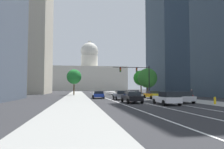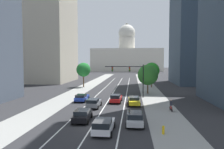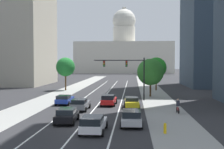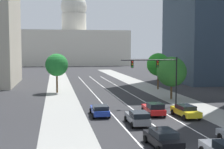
# 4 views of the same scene
# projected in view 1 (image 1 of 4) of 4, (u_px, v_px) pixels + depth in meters

# --- Properties ---
(ground_plane) EXTENTS (400.00, 400.00, 0.00)m
(ground_plane) POSITION_uv_depth(u_px,v_px,m) (107.00, 94.00, 66.53)
(ground_plane) COLOR #2B2B2D
(sidewalk_left) EXTENTS (5.04, 130.00, 0.01)m
(sidewalk_left) POSITION_uv_depth(u_px,v_px,m) (76.00, 95.00, 60.23)
(sidewalk_left) COLOR gray
(sidewalk_left) RESTS_ON ground
(sidewalk_right) EXTENTS (5.04, 130.00, 0.01)m
(sidewalk_right) POSITION_uv_depth(u_px,v_px,m) (140.00, 95.00, 62.96)
(sidewalk_right) COLOR gray
(sidewalk_right) RESTS_ON ground
(lane_stripe_left) EXTENTS (0.16, 90.00, 0.01)m
(lane_stripe_left) POSITION_uv_depth(u_px,v_px,m) (101.00, 96.00, 51.24)
(lane_stripe_left) COLOR white
(lane_stripe_left) RESTS_ON ground
(lane_stripe_center) EXTENTS (0.16, 90.00, 0.01)m
(lane_stripe_center) POSITION_uv_depth(u_px,v_px,m) (115.00, 96.00, 51.73)
(lane_stripe_center) COLOR white
(lane_stripe_center) RESTS_ON ground
(lane_stripe_right) EXTENTS (0.16, 90.00, 0.01)m
(lane_stripe_right) POSITION_uv_depth(u_px,v_px,m) (128.00, 96.00, 52.22)
(lane_stripe_right) COLOR white
(lane_stripe_right) RESTS_ON ground
(office_tower_far_left) EXTENTS (22.00, 22.51, 59.44)m
(office_tower_far_left) POSITION_uv_depth(u_px,v_px,m) (18.00, 6.00, 75.98)
(office_tower_far_left) COLOR #B7AD99
(office_tower_far_left) RESTS_ON ground
(office_tower_far_right) EXTENTS (20.24, 20.20, 45.35)m
(office_tower_far_right) POSITION_uv_depth(u_px,v_px,m) (180.00, 31.00, 81.48)
(office_tower_far_right) COLOR #334251
(office_tower_far_right) RESTS_ON ground
(capitol_building) EXTENTS (52.99, 24.35, 36.74)m
(capitol_building) POSITION_uv_depth(u_px,v_px,m) (89.00, 76.00, 165.51)
(capitol_building) COLOR beige
(capitol_building) RESTS_ON ground
(car_red) EXTENTS (2.14, 4.62, 1.53)m
(car_red) POSITION_uv_depth(u_px,v_px,m) (133.00, 94.00, 41.55)
(car_red) COLOR red
(car_red) RESTS_ON ground
(car_gray) EXTENTS (2.06, 4.49, 1.51)m
(car_gray) POSITION_uv_depth(u_px,v_px,m) (120.00, 95.00, 36.60)
(car_gray) COLOR slate
(car_gray) RESTS_ON ground
(car_black) EXTENTS (2.18, 4.50, 1.47)m
(car_black) POSITION_uv_depth(u_px,v_px,m) (132.00, 97.00, 29.03)
(car_black) COLOR black
(car_black) RESTS_ON ground
(car_white) EXTENTS (2.12, 4.62, 1.54)m
(car_white) POSITION_uv_depth(u_px,v_px,m) (167.00, 98.00, 25.59)
(car_white) COLOR silver
(car_white) RESTS_ON ground
(car_yellow) EXTENTS (2.16, 4.76, 1.40)m
(car_yellow) POSITION_uv_depth(u_px,v_px,m) (153.00, 95.00, 40.28)
(car_yellow) COLOR yellow
(car_yellow) RESTS_ON ground
(car_blue) EXTENTS (2.09, 4.53, 1.37)m
(car_blue) POSITION_uv_depth(u_px,v_px,m) (98.00, 95.00, 41.15)
(car_blue) COLOR #1E389E
(car_blue) RESTS_ON ground
(car_silver) EXTENTS (2.13, 4.80, 1.49)m
(car_silver) POSITION_uv_depth(u_px,v_px,m) (181.00, 97.00, 29.26)
(car_silver) COLOR #B2B5BA
(car_silver) RESTS_ON ground
(traffic_signal_mast) EXTENTS (8.04, 0.39, 6.77)m
(traffic_signal_mast) POSITION_uv_depth(u_px,v_px,m) (138.00, 74.00, 47.96)
(traffic_signal_mast) COLOR black
(traffic_signal_mast) RESTS_ON ground
(fire_hydrant) EXTENTS (0.26, 0.35, 0.91)m
(fire_hydrant) POSITION_uv_depth(u_px,v_px,m) (215.00, 100.00, 26.70)
(fire_hydrant) COLOR yellow
(fire_hydrant) RESTS_ON ground
(cyclist) EXTENTS (0.38, 1.70, 1.72)m
(cyclist) POSITION_uv_depth(u_px,v_px,m) (192.00, 94.00, 37.24)
(cyclist) COLOR black
(cyclist) RESTS_ON ground
(street_tree_near_right) EXTENTS (4.46, 4.46, 7.12)m
(street_tree_near_right) POSITION_uv_depth(u_px,v_px,m) (141.00, 78.00, 66.15)
(street_tree_near_right) COLOR #51381E
(street_tree_near_right) RESTS_ON ground
(street_tree_near_left) EXTENTS (4.07, 4.07, 7.08)m
(street_tree_near_left) POSITION_uv_depth(u_px,v_px,m) (74.00, 77.00, 61.71)
(street_tree_near_left) COLOR #51381E
(street_tree_near_left) RESTS_ON ground
(street_tree_mid_right) EXTENTS (4.70, 4.70, 6.69)m
(street_tree_mid_right) POSITION_uv_depth(u_px,v_px,m) (147.00, 78.00, 53.72)
(street_tree_mid_right) COLOR #51381E
(street_tree_mid_right) RESTS_ON ground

